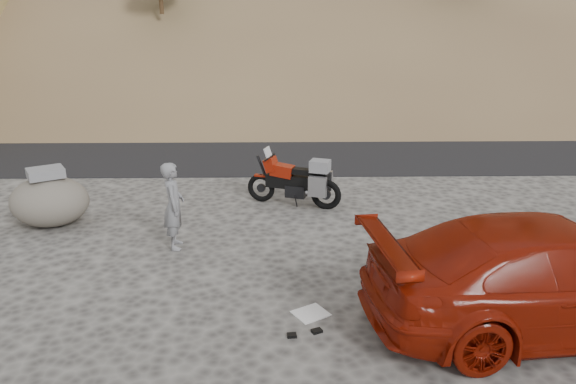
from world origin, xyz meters
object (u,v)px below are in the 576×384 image
(red_car, at_px, (548,324))
(boulder, at_px, (50,201))
(motorcycle, at_px, (298,182))
(man, at_px, (176,247))

(red_car, xyz_separation_m, boulder, (-8.93, 4.18, 0.55))
(red_car, bearing_deg, motorcycle, 26.60)
(boulder, bearing_deg, man, -22.98)
(man, bearing_deg, motorcycle, -52.89)
(motorcycle, xyz_separation_m, red_car, (3.57, -5.31, -0.59))
(red_car, relative_size, boulder, 2.78)
(motorcycle, distance_m, man, 3.47)
(man, distance_m, red_car, 6.73)
(man, xyz_separation_m, red_car, (6.04, -2.95, 0.00))
(man, bearing_deg, boulder, 60.55)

